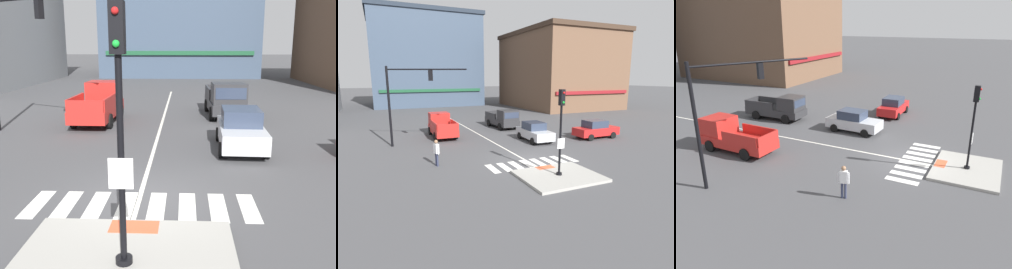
# 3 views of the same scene
# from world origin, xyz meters

# --- Properties ---
(ground_plane) EXTENTS (300.00, 300.00, 0.00)m
(ground_plane) POSITION_xyz_m (0.00, 0.00, 0.00)
(ground_plane) COLOR #474749
(traffic_island) EXTENTS (4.30, 3.55, 0.15)m
(traffic_island) POSITION_xyz_m (0.00, -3.44, 0.07)
(traffic_island) COLOR #A3A099
(traffic_island) RESTS_ON ground
(tactile_pad_front) EXTENTS (1.10, 0.60, 0.01)m
(tactile_pad_front) POSITION_xyz_m (0.00, -2.01, 0.15)
(tactile_pad_front) COLOR #DB5B38
(tactile_pad_front) RESTS_ON traffic_island
(signal_pole) EXTENTS (0.44, 0.38, 4.67)m
(signal_pole) POSITION_xyz_m (0.00, -3.45, 2.96)
(signal_pole) COLOR black
(signal_pole) RESTS_ON traffic_island
(crosswalk_stripe_a) EXTENTS (0.44, 1.80, 0.01)m
(crosswalk_stripe_a) POSITION_xyz_m (-2.79, -0.56, 0.00)
(crosswalk_stripe_a) COLOR silver
(crosswalk_stripe_a) RESTS_ON ground
(crosswalk_stripe_b) EXTENTS (0.44, 1.80, 0.01)m
(crosswalk_stripe_b) POSITION_xyz_m (-1.99, -0.56, 0.00)
(crosswalk_stripe_b) COLOR silver
(crosswalk_stripe_b) RESTS_ON ground
(crosswalk_stripe_c) EXTENTS (0.44, 1.80, 0.01)m
(crosswalk_stripe_c) POSITION_xyz_m (-1.20, -0.56, 0.00)
(crosswalk_stripe_c) COLOR silver
(crosswalk_stripe_c) RESTS_ON ground
(crosswalk_stripe_d) EXTENTS (0.44, 1.80, 0.01)m
(crosswalk_stripe_d) POSITION_xyz_m (-0.40, -0.56, 0.00)
(crosswalk_stripe_d) COLOR silver
(crosswalk_stripe_d) RESTS_ON ground
(crosswalk_stripe_e) EXTENTS (0.44, 1.80, 0.01)m
(crosswalk_stripe_e) POSITION_xyz_m (0.40, -0.56, 0.00)
(crosswalk_stripe_e) COLOR silver
(crosswalk_stripe_e) RESTS_ON ground
(crosswalk_stripe_f) EXTENTS (0.44, 1.80, 0.01)m
(crosswalk_stripe_f) POSITION_xyz_m (1.20, -0.56, 0.00)
(crosswalk_stripe_f) COLOR silver
(crosswalk_stripe_f) RESTS_ON ground
(crosswalk_stripe_g) EXTENTS (0.44, 1.80, 0.01)m
(crosswalk_stripe_g) POSITION_xyz_m (1.99, -0.56, 0.00)
(crosswalk_stripe_g) COLOR silver
(crosswalk_stripe_g) RESTS_ON ground
(crosswalk_stripe_h) EXTENTS (0.44, 1.80, 0.01)m
(crosswalk_stripe_h) POSITION_xyz_m (2.79, -0.56, 0.00)
(crosswalk_stripe_h) COLOR silver
(crosswalk_stripe_h) RESTS_ON ground
(lane_centre_line) EXTENTS (0.14, 28.00, 0.01)m
(lane_centre_line) POSITION_xyz_m (-0.12, 10.00, 0.00)
(lane_centre_line) COLOR silver
(lane_centre_line) RESTS_ON ground
(traffic_light_mast) EXTENTS (5.60, 2.86, 6.27)m
(traffic_light_mast) POSITION_xyz_m (-6.86, 7.41, 4.22)
(traffic_light_mast) COLOR black
(traffic_light_mast) RESTS_ON ground
(building_corner_left) EXTENTS (15.85, 20.01, 13.47)m
(building_corner_left) POSITION_xyz_m (22.11, 29.37, 6.75)
(building_corner_left) COLOR brown
(building_corner_left) RESTS_ON ground
(car_red_cross_right) EXTENTS (4.12, 1.88, 1.64)m
(car_red_cross_right) POSITION_xyz_m (9.02, 3.91, 0.81)
(car_red_cross_right) COLOR red
(car_red_cross_right) RESTS_ON ground
(car_silver_eastbound_mid) EXTENTS (1.96, 4.16, 1.64)m
(car_silver_eastbound_mid) POSITION_xyz_m (3.36, 5.16, 0.81)
(car_silver_eastbound_mid) COLOR silver
(car_silver_eastbound_mid) RESTS_ON ground
(pickup_truck_red_westbound_far) EXTENTS (2.13, 5.13, 2.08)m
(pickup_truck_red_westbound_far) POSITION_xyz_m (-3.55, 10.55, 0.98)
(pickup_truck_red_westbound_far) COLOR red
(pickup_truck_red_westbound_far) RESTS_ON ground
(pickup_truck_charcoal_eastbound_far) EXTENTS (2.18, 5.16, 2.08)m
(pickup_truck_charcoal_eastbound_far) POSITION_xyz_m (3.46, 12.07, 0.98)
(pickup_truck_charcoal_eastbound_far) COLOR #2D2D30
(pickup_truck_charcoal_eastbound_far) RESTS_ON ground
(pedestrian_at_curb_left) EXTENTS (0.31, 0.53, 1.67)m
(pedestrian_at_curb_left) POSITION_xyz_m (-5.75, 1.38, 0.98)
(pedestrian_at_curb_left) COLOR #2D334C
(pedestrian_at_curb_left) RESTS_ON ground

